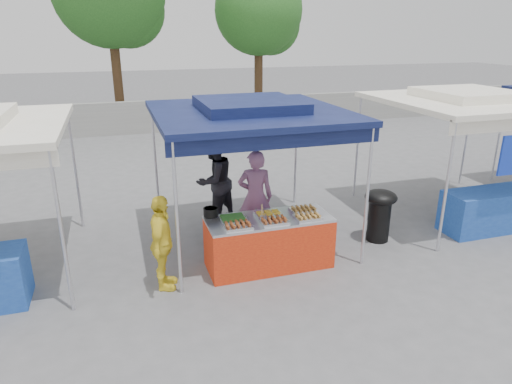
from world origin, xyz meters
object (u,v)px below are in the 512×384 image
object	(u,v)px
cooking_pot	(211,212)
wok_burner	(380,211)
vendor_table	(269,242)
customer_person	(162,243)
helper_man	(215,181)
vendor_woman	(255,197)

from	to	relation	value
cooking_pot	wok_burner	size ratio (longest dim) A/B	0.24
vendor_table	customer_person	distance (m)	1.75
wok_burner	helper_man	bearing A→B (deg)	140.57
cooking_pot	vendor_woman	size ratio (longest dim) A/B	0.14
helper_man	wok_burner	bearing A→B (deg)	115.97
customer_person	vendor_table	bearing A→B (deg)	-69.47
vendor_table	helper_man	xyz separation A→B (m)	(-0.45, 1.98, 0.47)
vendor_table	cooking_pot	xyz separation A→B (m)	(-0.87, 0.35, 0.49)
vendor_woman	helper_man	bearing A→B (deg)	-46.90
cooking_pot	customer_person	bearing A→B (deg)	-148.30
vendor_table	vendor_woman	world-z (taller)	vendor_woman
helper_man	customer_person	xyz separation A→B (m)	(-1.27, -2.15, -0.16)
vendor_table	helper_man	world-z (taller)	helper_man
wok_burner	cooking_pot	bearing A→B (deg)	171.74
wok_burner	customer_person	size ratio (longest dim) A/B	0.67
cooking_pot	customer_person	xyz separation A→B (m)	(-0.85, -0.52, -0.19)
wok_burner	customer_person	world-z (taller)	customer_person
vendor_table	wok_burner	bearing A→B (deg)	8.32
helper_man	vendor_woman	bearing A→B (deg)	84.92
vendor_table	cooking_pot	size ratio (longest dim) A/B	8.37
wok_burner	vendor_woman	xyz separation A→B (m)	(-2.17, 0.64, 0.28)
wok_burner	helper_man	distance (m)	3.17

